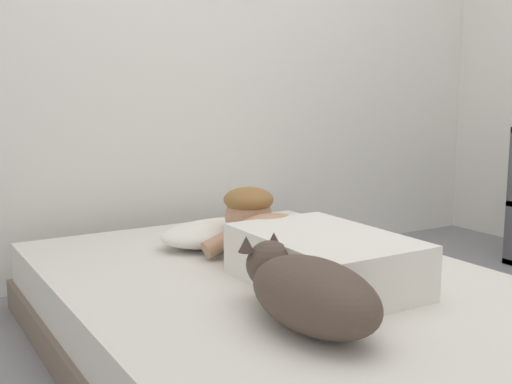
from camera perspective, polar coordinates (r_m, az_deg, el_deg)
ground_plane at (r=2.30m, az=13.56°, el=-15.38°), size 11.72×11.72×0.00m
back_wall at (r=3.41m, az=-5.16°, el=14.35°), size 3.86×0.12×2.50m
bed at (r=2.31m, az=1.82°, el=-11.10°), size 1.49×2.03×0.29m
pillow at (r=2.67m, az=-3.34°, el=-3.70°), size 0.52×0.32×0.11m
person_lying at (r=2.24m, az=4.03°, el=-4.96°), size 0.43×0.92×0.27m
dog at (r=1.78m, az=4.67°, el=-8.88°), size 0.26×0.57×0.21m
coffee_cup at (r=2.76m, az=1.39°, el=-3.63°), size 0.12×0.09×0.07m
cell_phone at (r=2.22m, az=5.67°, el=-7.86°), size 0.07×0.14×0.01m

